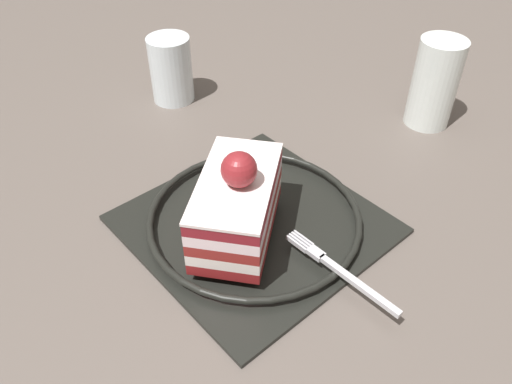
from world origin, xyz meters
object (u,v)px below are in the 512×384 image
Objects in this scene: cake_slice at (241,206)px; whipped_cream_dollop at (254,158)px; fork at (337,269)px; drink_glass_far at (433,88)px; drink_glass_near at (171,73)px; dessert_plate at (256,221)px.

whipped_cream_dollop is at bearing -61.12° from cake_slice.
fork is 1.11× the size of drink_glass_far.
whipped_cream_dollop is at bearing 64.47° from drink_glass_far.
drink_glass_far is at bearing -115.53° from whipped_cream_dollop.
drink_glass_far is at bearing -154.16° from drink_glass_near.
whipped_cream_dollop is at bearing -27.29° from fork.
fork is 0.31m from drink_glass_far.
dessert_plate is 7.73× the size of whipped_cream_dollop.
whipped_cream_dollop is 0.31× the size of drink_glass_far.
cake_slice is at bearing 78.92° from drink_glass_far.
drink_glass_far reaches higher than fork.
cake_slice is 0.10m from fork.
drink_glass_near is at bearing -30.08° from dessert_plate.
dessert_plate is 0.28m from drink_glass_near.
cake_slice is 1.15× the size of fork.
cake_slice is at bearing 95.41° from dessert_plate.
cake_slice is (-0.00, 0.03, 0.04)m from dessert_plate.
drink_glass_near is 0.79× the size of drink_glass_far.
drink_glass_far reaches higher than drink_glass_near.
cake_slice reaches higher than fork.
cake_slice and drink_glass_far have the same top height.
dessert_plate is 1.90× the size of cake_slice.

